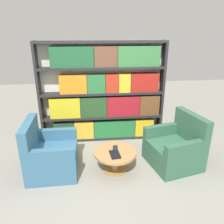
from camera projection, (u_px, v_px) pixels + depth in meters
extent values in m
plane|color=gray|center=(108.00, 175.00, 3.82)|extent=(14.00, 14.00, 0.00)
cube|color=silver|center=(102.00, 91.00, 4.86)|extent=(2.69, 0.05, 2.18)
cube|color=#262628|center=(40.00, 95.00, 4.62)|extent=(0.05, 0.30, 2.18)
cube|color=#262628|center=(161.00, 91.00, 4.86)|extent=(0.05, 0.30, 2.18)
cube|color=#262628|center=(103.00, 137.00, 5.12)|extent=(2.59, 0.30, 0.05)
cube|color=#262628|center=(103.00, 116.00, 4.94)|extent=(2.59, 0.30, 0.05)
cube|color=#262628|center=(102.00, 93.00, 4.74)|extent=(2.59, 0.30, 0.05)
cube|color=#262628|center=(102.00, 68.00, 4.54)|extent=(2.59, 0.30, 0.05)
cube|color=#262628|center=(101.00, 42.00, 4.36)|extent=(2.59, 0.30, 0.05)
cube|color=#25482E|center=(65.00, 130.00, 4.94)|extent=(0.45, 0.20, 0.39)
cube|color=gold|center=(84.00, 129.00, 4.98)|extent=(0.42, 0.20, 0.39)
cube|color=#267139|center=(114.00, 128.00, 5.04)|extent=(0.94, 0.20, 0.39)
cube|color=gold|center=(144.00, 127.00, 5.11)|extent=(0.42, 0.20, 0.39)
cube|color=gold|center=(65.00, 107.00, 4.75)|extent=(0.65, 0.20, 0.45)
cube|color=#284E26|center=(94.00, 106.00, 4.80)|extent=(0.57, 0.20, 0.45)
cube|color=maroon|center=(123.00, 105.00, 4.86)|extent=(0.72, 0.20, 0.45)
cube|color=brown|center=(149.00, 105.00, 4.92)|extent=(0.44, 0.20, 0.45)
cube|color=orange|center=(73.00, 84.00, 4.58)|extent=(0.56, 0.20, 0.39)
cube|color=#2D703C|center=(96.00, 83.00, 4.63)|extent=(0.38, 0.20, 0.39)
cube|color=red|center=(112.00, 83.00, 4.66)|extent=(0.27, 0.20, 0.39)
cube|color=gold|center=(124.00, 83.00, 4.68)|extent=(0.25, 0.20, 0.39)
cube|color=#A6211A|center=(144.00, 82.00, 4.72)|extent=(0.60, 0.20, 0.39)
cube|color=#1F5632|center=(72.00, 57.00, 4.38)|extent=(0.87, 0.20, 0.41)
cube|color=brown|center=(106.00, 57.00, 4.45)|extent=(0.47, 0.20, 0.41)
cube|color=#36763F|center=(138.00, 56.00, 4.51)|extent=(0.88, 0.20, 0.41)
cube|color=#386684|center=(53.00, 160.00, 3.86)|extent=(0.85, 0.89, 0.44)
cube|color=#386684|center=(29.00, 137.00, 3.65)|extent=(0.16, 0.87, 0.54)
cube|color=#386684|center=(53.00, 156.00, 3.41)|extent=(0.69, 0.14, 0.21)
cube|color=#386684|center=(58.00, 134.00, 4.10)|extent=(0.69, 0.14, 0.21)
cube|color=#336047|center=(173.00, 154.00, 4.07)|extent=(1.01, 1.04, 0.44)
cube|color=#336047|center=(191.00, 127.00, 4.00)|extent=(0.34, 0.87, 0.54)
cube|color=#336047|center=(160.00, 130.00, 4.26)|extent=(0.70, 0.28, 0.21)
cube|color=#336047|center=(184.00, 149.00, 3.60)|extent=(0.70, 0.28, 0.21)
cylinder|color=#AD7F4C|center=(115.00, 162.00, 3.89)|extent=(0.13, 0.13, 0.35)
cylinder|color=#AD7F4C|center=(115.00, 170.00, 3.95)|extent=(0.41, 0.41, 0.03)
cylinder|color=#AD7F4C|center=(115.00, 152.00, 3.82)|extent=(0.75, 0.75, 0.04)
cube|color=black|center=(115.00, 151.00, 3.81)|extent=(0.05, 0.06, 0.01)
cube|color=#2D2D2D|center=(115.00, 148.00, 3.79)|extent=(0.08, 0.01, 0.12)
cube|color=black|center=(115.00, 154.00, 3.70)|extent=(0.19, 0.27, 0.03)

